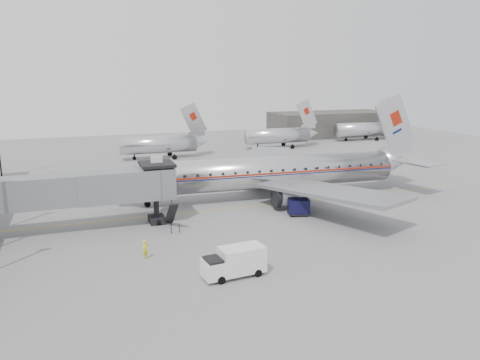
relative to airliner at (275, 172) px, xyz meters
The scene contains 12 objects.
ground 11.68m from the airliner, 127.06° to the right, with size 160.00×160.00×0.00m, color slate.
hangar 63.78m from the airliner, 53.16° to the left, with size 30.00×12.00×6.00m, color #383633.
apron_line 5.78m from the airliner, 141.87° to the right, with size 0.15×60.00×0.01m, color gold.
jet_bridge 24.03m from the airliner, 167.29° to the right, with size 21.00×6.20×7.10m.
distant_aircraft_near 34.14m from the airliner, 104.51° to the left, with size 16.39×3.20×10.26m.
distant_aircraft_mid 40.95m from the airliner, 64.79° to the left, with size 16.39×3.20×10.26m.
distant_aircraft_far 58.33m from the airliner, 44.72° to the left, with size 16.39×3.20×10.26m.
airliner is the anchor object (origin of this frame).
service_van 24.57m from the airliner, 121.58° to the right, with size 5.04×2.31×2.30m.
baggage_cart_navy 8.44m from the airliner, 95.38° to the right, with size 2.67×2.27×1.82m.
baggage_cart_white 11.24m from the airliner, 39.32° to the right, with size 2.25×1.89×1.55m.
ramp_worker 24.11m from the airliner, 141.45° to the right, with size 0.60×0.39×1.65m, color yellow.
Camera 1 is at (-17.24, -43.76, 15.32)m, focal length 35.00 mm.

